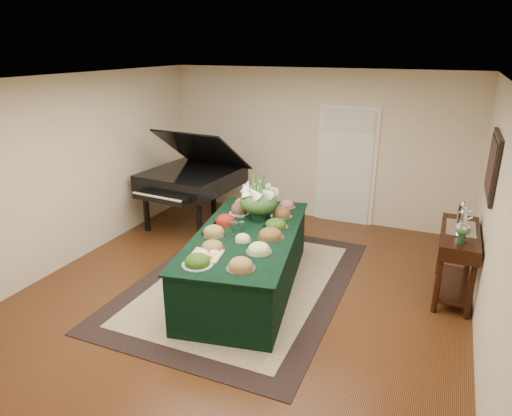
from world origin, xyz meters
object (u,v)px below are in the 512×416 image
at_px(floral_centerpiece, 258,197).
at_px(grand_piano, 192,178).
at_px(buffet_table, 247,261).
at_px(mahogany_sideboard, 458,246).

xyz_separation_m(floral_centerpiece, grand_piano, (-1.75, 1.16, -0.24)).
distance_m(buffet_table, grand_piano, 2.52).
height_order(grand_piano, mahogany_sideboard, grand_piano).
xyz_separation_m(buffet_table, mahogany_sideboard, (2.51, 0.88, 0.29)).
relative_size(buffet_table, floral_centerpiece, 5.26).
xyz_separation_m(buffet_table, floral_centerpiece, (-0.06, 0.53, 0.71)).
height_order(buffet_table, mahogany_sideboard, mahogany_sideboard).
bearing_deg(buffet_table, floral_centerpiece, 96.45).
bearing_deg(grand_piano, floral_centerpiece, -33.49).
bearing_deg(grand_piano, buffet_table, -43.04).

